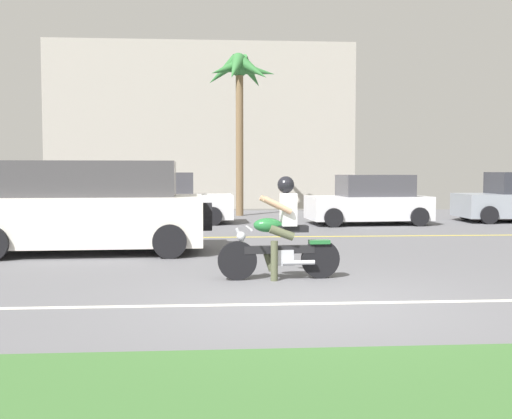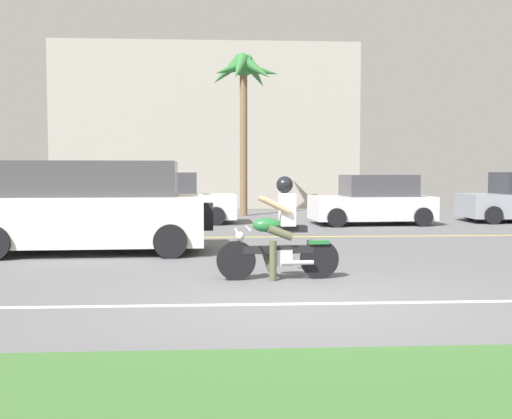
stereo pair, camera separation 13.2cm
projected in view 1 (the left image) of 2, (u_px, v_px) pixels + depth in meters
The scene contains 9 objects.
ground at pixel (278, 266), 10.71m from camera, with size 56.00×30.00×0.04m, color slate.
lane_line_near at pixel (305, 304), 7.60m from camera, with size 50.40×0.12×0.01m, color silver.
lane_line_far at pixel (258, 237), 15.30m from camera, with size 50.40×0.12×0.01m, color yellow.
motorcyclist at pixel (280, 236), 9.30m from camera, with size 1.86×0.61×1.56m.
suv_nearby at pixel (92, 208), 12.31m from camera, with size 4.71×2.27×1.83m.
parked_car_1 at pixel (157, 200), 19.17m from camera, with size 4.54×2.00×1.59m.
parked_car_2 at pixel (370, 201), 18.96m from camera, with size 3.73×2.13×1.52m.
palm_tree_0 at pixel (240, 80), 22.31m from camera, with size 2.64×2.64×5.88m.
building_far at pixel (202, 128), 28.29m from camera, with size 13.30×4.00×7.18m, color #A8A399.
Camera 1 is at (-1.14, -7.57, 1.63)m, focal length 43.36 mm.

